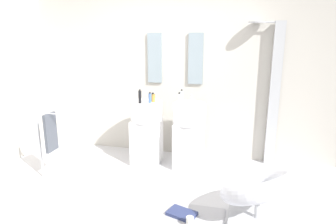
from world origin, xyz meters
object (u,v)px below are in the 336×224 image
at_px(magazine_navy, 182,213).
at_px(soap_bottle_white, 179,99).
at_px(lounge_chair, 259,191).
at_px(soap_bottle_blue, 150,98).
at_px(pedestal_sink_right, 189,134).
at_px(shower_column, 273,92).
at_px(soap_bottle_black, 140,97).
at_px(towel_rack, 49,134).
at_px(pedestal_sink_left, 147,130).
at_px(soap_bottle_clear, 182,96).
at_px(soap_bottle_amber, 153,98).
at_px(coffee_mug, 190,222).

distance_m(magazine_navy, soap_bottle_white, 1.52).
distance_m(lounge_chair, soap_bottle_blue, 1.91).
xyz_separation_m(pedestal_sink_right, shower_column, (1.13, 0.41, 0.58)).
bearing_deg(lounge_chair, soap_bottle_black, 147.56).
xyz_separation_m(shower_column, towel_rack, (-2.81, -1.23, -0.45)).
xyz_separation_m(soap_bottle_blue, soap_bottle_black, (-0.13, -0.05, 0.02)).
bearing_deg(pedestal_sink_right, shower_column, 19.99).
distance_m(shower_column, soap_bottle_black, 1.89).
relative_size(pedestal_sink_left, soap_bottle_blue, 6.93).
bearing_deg(pedestal_sink_left, soap_bottle_black, -102.30).
relative_size(towel_rack, soap_bottle_blue, 6.28).
bearing_deg(soap_bottle_clear, soap_bottle_black, -162.20).
xyz_separation_m(lounge_chair, soap_bottle_white, (-1.03, 1.04, 0.67)).
relative_size(lounge_chair, soap_bottle_amber, 8.41).
bearing_deg(coffee_mug, lounge_chair, 20.86).
bearing_deg(pedestal_sink_left, soap_bottle_amber, -19.54).
xyz_separation_m(pedestal_sink_right, soap_bottle_blue, (-0.54, -0.11, 0.51)).
relative_size(pedestal_sink_left, towel_rack, 1.10).
bearing_deg(soap_bottle_black, lounge_chair, -32.44).
bearing_deg(magazine_navy, soap_bottle_white, 122.05).
xyz_separation_m(pedestal_sink_right, soap_bottle_white, (-0.12, -0.12, 0.52)).
relative_size(pedestal_sink_right, towel_rack, 1.10).
distance_m(pedestal_sink_left, soap_bottle_white, 0.74).
distance_m(coffee_mug, soap_bottle_amber, 1.84).
distance_m(lounge_chair, soap_bottle_white, 1.61).
distance_m(pedestal_sink_right, magazine_navy, 1.33).
bearing_deg(magazine_navy, lounge_chair, 23.81).
bearing_deg(shower_column, soap_bottle_clear, -162.41).
relative_size(towel_rack, soap_bottle_clear, 5.15).
xyz_separation_m(magazine_navy, soap_bottle_blue, (-0.69, 1.13, 0.99)).
relative_size(lounge_chair, soap_bottle_white, 6.57).
distance_m(soap_bottle_clear, soap_bottle_blue, 0.44).
xyz_separation_m(pedestal_sink_left, soap_bottle_blue, (0.09, -0.11, 0.51)).
distance_m(pedestal_sink_left, lounge_chair, 1.94).
bearing_deg(coffee_mug, soap_bottle_white, 106.70).
bearing_deg(magazine_navy, coffee_mug, -37.73).
xyz_separation_m(lounge_chair, towel_rack, (-2.59, 0.35, 0.28)).
relative_size(coffee_mug, soap_bottle_black, 0.54).
bearing_deg(pedestal_sink_right, coffee_mug, -79.27).
relative_size(towel_rack, soap_bottle_white, 5.66).
bearing_deg(soap_bottle_blue, soap_bottle_white, -1.59).
distance_m(pedestal_sink_right, soap_bottle_amber, 0.72).
height_order(lounge_chair, magazine_navy, lounge_chair).
bearing_deg(pedestal_sink_right, soap_bottle_clear, 172.17).
height_order(shower_column, soap_bottle_clear, shower_column).
xyz_separation_m(towel_rack, magazine_navy, (1.83, -0.42, -0.60)).
relative_size(shower_column, lounge_chair, 1.86).
bearing_deg(shower_column, pedestal_sink_left, -166.88).
relative_size(pedestal_sink_right, coffee_mug, 10.05).
relative_size(magazine_navy, soap_bottle_clear, 1.58).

